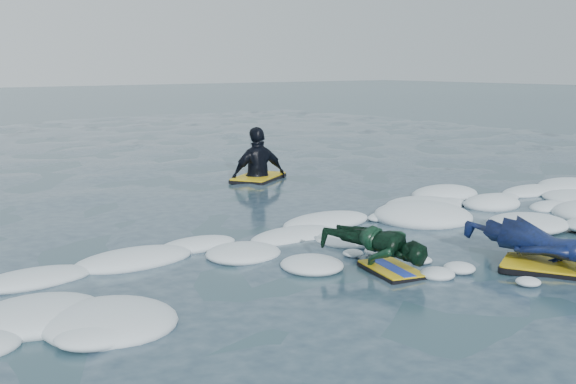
% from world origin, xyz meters
% --- Properties ---
extents(ground, '(120.00, 120.00, 0.00)m').
position_xyz_m(ground, '(0.00, 0.00, 0.00)').
color(ground, '#182B39').
rests_on(ground, ground).
extents(foam_band, '(12.00, 3.10, 0.30)m').
position_xyz_m(foam_band, '(0.00, 1.03, 0.00)').
color(foam_band, white).
rests_on(foam_band, ground).
extents(prone_woman_unit, '(1.11, 1.83, 0.46)m').
position_xyz_m(prone_woman_unit, '(1.39, -1.17, 0.24)').
color(prone_woman_unit, black).
rests_on(prone_woman_unit, ground).
extents(prone_child_unit, '(0.74, 1.24, 0.45)m').
position_xyz_m(prone_child_unit, '(0.02, -0.15, 0.23)').
color(prone_child_unit, black).
rests_on(prone_child_unit, ground).
extents(waiting_rider_unit, '(1.38, 1.21, 1.82)m').
position_xyz_m(waiting_rider_unit, '(2.32, 5.28, 0.06)').
color(waiting_rider_unit, black).
rests_on(waiting_rider_unit, ground).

